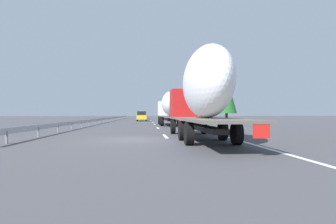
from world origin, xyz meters
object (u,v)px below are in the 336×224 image
object	(u,v)px
truck_trailing	(202,91)
road_sign	(175,110)
car_yellow_coupe	(142,116)
car_black_suv	(142,116)
car_blue_sedan	(143,115)
truck_lead	(170,106)

from	to	relation	value
truck_trailing	road_sign	distance (m)	45.31
car_yellow_coupe	car_black_suv	xyz separation A→B (m)	(10.67, -0.02, -0.00)
truck_trailing	car_blue_sedan	bearing A→B (deg)	2.97
truck_lead	car_yellow_coupe	distance (m)	21.27
car_yellow_coupe	car_blue_sedan	world-z (taller)	car_yellow_coupe
truck_lead	road_sign	xyz separation A→B (m)	(25.08, -3.10, -0.26)
truck_lead	car_yellow_coupe	world-z (taller)	truck_lead
car_yellow_coupe	road_sign	world-z (taller)	road_sign
truck_lead	car_black_suv	distance (m)	31.82
truck_lead	car_yellow_coupe	xyz separation A→B (m)	(20.90, 3.71, -1.42)
truck_lead	road_sign	distance (m)	25.27
car_black_suv	road_sign	size ratio (longest dim) A/B	1.32
car_blue_sedan	road_sign	bearing A→B (deg)	-164.93
truck_trailing	car_yellow_coupe	size ratio (longest dim) A/B	3.36
truck_lead	truck_trailing	world-z (taller)	truck_trailing
car_black_suv	truck_lead	bearing A→B (deg)	-173.33
car_black_suv	car_blue_sedan	world-z (taller)	car_black_suv
truck_lead	car_blue_sedan	xyz separation A→B (m)	(50.16, 3.65, -1.43)
truck_trailing	car_yellow_coupe	bearing A→B (deg)	5.17
car_blue_sedan	road_sign	distance (m)	26.00
car_yellow_coupe	car_black_suv	world-z (taller)	car_black_suv
car_black_suv	road_sign	bearing A→B (deg)	-133.69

